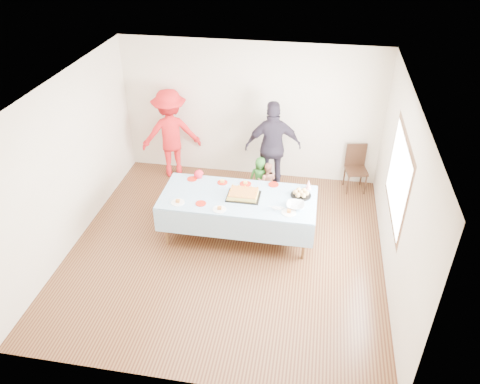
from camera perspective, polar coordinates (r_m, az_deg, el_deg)
The scene contains 22 objects.
ground at distance 7.71m, azimuth -1.67°, elevation -6.92°, with size 5.00×5.00×0.00m, color #411F12.
room_walls at distance 6.70m, azimuth -1.45°, elevation 4.74°, with size 5.04×5.04×2.72m.
party_table at distance 7.56m, azimuth -0.22°, elevation -0.91°, with size 2.50×1.10×0.78m.
birthday_cake at distance 7.50m, azimuth 0.43°, elevation -0.30°, with size 0.53×0.41×0.09m.
rolls_tray at distance 7.59m, azimuth 7.44°, elevation -0.19°, with size 0.34×0.34×0.10m.
punch_bowl at distance 7.31m, azimuth 6.76°, elevation -1.66°, with size 0.28×0.28×0.07m, color silver.
party_hat at distance 7.77m, azimuth 8.35°, elevation 0.93°, with size 0.10×0.10×0.17m, color white.
fork_pile at distance 7.25m, azimuth 4.42°, elevation -1.85°, with size 0.24×0.18×0.07m, color white, non-canonical shape.
plate_red_far_a at distance 8.02m, azimuth -5.86°, elevation 1.60°, with size 0.17×0.17×0.01m, color red.
plate_red_far_b at distance 7.89m, azimuth -2.16°, elevation 1.17°, with size 0.18×0.18×0.01m, color red.
plate_red_far_c at distance 7.84m, azimuth 0.67°, elevation 1.00°, with size 0.20×0.20×0.01m, color red.
plate_red_far_d at distance 7.85m, azimuth 4.11°, elevation 0.92°, with size 0.18×0.18×0.01m, color red.
plate_red_near at distance 7.38m, azimuth -4.81°, elevation -1.40°, with size 0.17×0.17×0.01m, color red.
plate_white_left at distance 7.45m, azimuth -7.58°, elevation -1.27°, with size 0.21×0.21×0.01m, color white.
plate_white_mid at distance 7.23m, azimuth -2.52°, elevation -2.12°, with size 0.21×0.21×0.01m, color white.
plate_white_right at distance 7.19m, azimuth 5.98°, elevation -2.51°, with size 0.23×0.23×0.01m, color white.
dining_chair at distance 9.24m, azimuth 13.94°, elevation 3.22°, with size 0.46×0.46×0.90m.
toddler_left at distance 8.26m, azimuth -4.90°, elevation -0.01°, with size 0.33×0.22×0.91m, color red.
toddler_mid at distance 8.77m, azimuth 2.46°, elevation 1.82°, with size 0.40×0.26×0.81m, color #296E24.
toddler_right at distance 8.72m, azimuth 3.30°, elevation 1.36°, with size 0.36×0.28×0.75m, color tan.
adult_left at distance 9.36m, azimuth -8.42°, elevation 7.06°, with size 1.16×0.67×1.80m, color red.
adult_right at distance 8.80m, azimuth 4.04°, elevation 5.53°, with size 1.05×0.44×1.79m, color #2D2634.
Camera 1 is at (1.23, -5.78, 4.95)m, focal length 35.00 mm.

